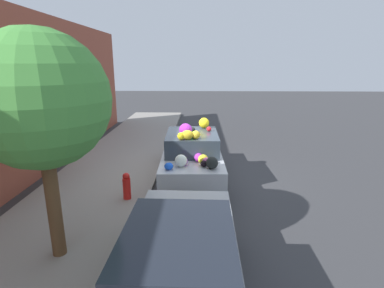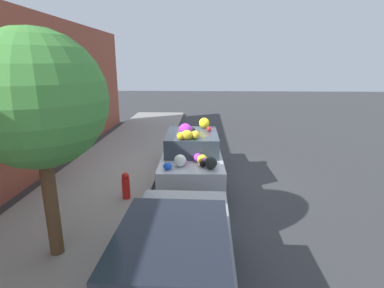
# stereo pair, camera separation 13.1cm
# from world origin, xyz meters

# --- Properties ---
(ground_plane) EXTENTS (60.00, 60.00, 0.00)m
(ground_plane) POSITION_xyz_m (0.00, 0.00, 0.00)
(ground_plane) COLOR #38383A
(sidewalk_curb) EXTENTS (24.00, 3.20, 0.15)m
(sidewalk_curb) POSITION_xyz_m (0.00, 2.70, 0.07)
(sidewalk_curb) COLOR gray
(sidewalk_curb) RESTS_ON ground
(building_facade) EXTENTS (18.00, 1.20, 5.07)m
(building_facade) POSITION_xyz_m (-0.06, 4.91, 2.51)
(building_facade) COLOR #9E4C38
(building_facade) RESTS_ON ground
(street_tree) EXTENTS (2.25, 2.25, 3.93)m
(street_tree) POSITION_xyz_m (-4.04, 2.32, 2.94)
(street_tree) COLOR brown
(street_tree) RESTS_ON sidewalk_curb
(fire_hydrant) EXTENTS (0.20, 0.20, 0.70)m
(fire_hydrant) POSITION_xyz_m (-1.73, 1.63, 0.50)
(fire_hydrant) COLOR red
(fire_hydrant) RESTS_ON sidewalk_curb
(art_car) EXTENTS (4.29, 1.83, 1.90)m
(art_car) POSITION_xyz_m (-0.06, 0.00, 0.80)
(art_car) COLOR #B7BABF
(art_car) RESTS_ON ground
(parked_car_plain) EXTENTS (4.34, 1.75, 1.42)m
(parked_car_plain) POSITION_xyz_m (-5.20, 0.04, 0.73)
(parked_car_plain) COLOR gray
(parked_car_plain) RESTS_ON ground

